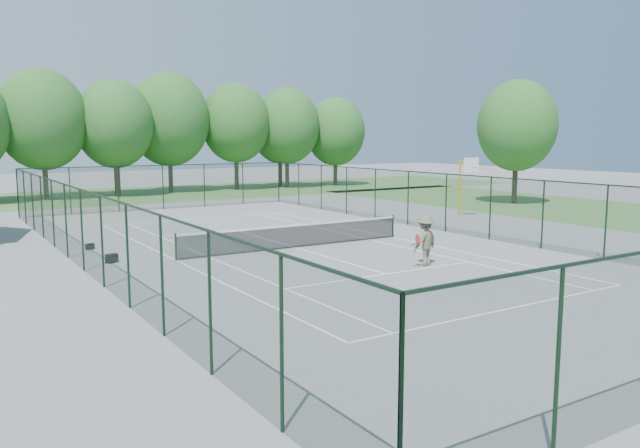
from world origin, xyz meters
The scene contains 12 objects.
ground centered at (0.00, 0.00, 0.00)m, with size 140.00×140.00×0.00m, color gray.
grass_far centered at (0.00, 30.00, 0.01)m, with size 80.00×16.00×0.01m, color #4A7839.
grass_side centered at (24.00, 4.00, 0.01)m, with size 14.00×40.00×0.01m, color #4A7839.
court_lines centered at (0.00, 0.00, 0.00)m, with size 11.05×23.85×0.01m.
tennis_net centered at (0.00, 0.00, 0.58)m, with size 11.08×0.08×1.10m.
fence_enclosure centered at (0.00, 0.00, 1.56)m, with size 18.05×36.05×3.02m.
tree_line_far centered at (0.00, 30.00, 5.99)m, with size 39.40×6.40×9.70m.
basketball_goal centered at (14.49, 4.02, 2.57)m, with size 1.20×1.43×3.65m.
tree_side centered at (23.22, 7.62, 5.72)m, with size 5.73×5.73×9.08m.
sports_bag_a centered at (-7.76, 0.97, 0.18)m, with size 0.44×0.26×0.35m, color black.
sports_bag_b centered at (-7.81, 4.47, 0.13)m, with size 0.34×0.21×0.26m, color black.
tennis_player centered at (2.21, -5.98, 0.96)m, with size 1.84×0.99×1.92m.
Camera 1 is at (-13.71, -23.57, 4.83)m, focal length 35.00 mm.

